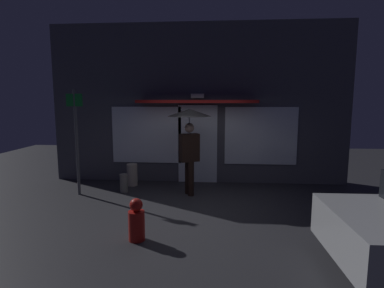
{
  "coord_description": "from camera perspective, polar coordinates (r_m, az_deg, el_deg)",
  "views": [
    {
      "loc": [
        0.52,
        -6.46,
        2.32
      ],
      "look_at": [
        -0.06,
        0.96,
        1.27
      ],
      "focal_mm": 28.9,
      "sensor_mm": 36.0,
      "label": 1
    }
  ],
  "objects": [
    {
      "name": "street_sign_post",
      "position": [
        8.03,
        -20.55,
        1.33
      ],
      "size": [
        0.4,
        0.07,
        2.58
      ],
      "color": "#595B60",
      "rests_on": "ground"
    },
    {
      "name": "person_with_umbrella",
      "position": [
        7.49,
        -0.49,
        2.68
      ],
      "size": [
        1.05,
        1.05,
        2.12
      ],
      "rotation": [
        0.0,
        0.0,
        -2.66
      ],
      "color": "black",
      "rests_on": "ground"
    },
    {
      "name": "sidewalk_bollard_2",
      "position": [
        8.11,
        -12.46,
        -7.09
      ],
      "size": [
        0.2,
        0.2,
        0.47
      ],
      "primitive_type": "cylinder",
      "color": "slate",
      "rests_on": "ground"
    },
    {
      "name": "building_facade",
      "position": [
        8.82,
        1.16,
        7.19
      ],
      "size": [
        8.34,
        1.0,
        4.45
      ],
      "color": "#4C4C56",
      "rests_on": "ground"
    },
    {
      "name": "ground_plane",
      "position": [
        6.89,
        -0.1,
        -11.69
      ],
      "size": [
        18.0,
        18.0,
        0.0
      ],
      "primitive_type": "plane",
      "color": "#2D2D33"
    },
    {
      "name": "sidewalk_bollard",
      "position": [
        8.69,
        -10.98,
        -5.58
      ],
      "size": [
        0.29,
        0.29,
        0.61
      ],
      "primitive_type": "cylinder",
      "color": "#B2A899",
      "rests_on": "ground"
    },
    {
      "name": "fire_hydrant",
      "position": [
        5.38,
        -10.2,
        -13.85
      ],
      "size": [
        0.27,
        0.27,
        0.72
      ],
      "color": "#B21914",
      "rests_on": "ground"
    }
  ]
}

